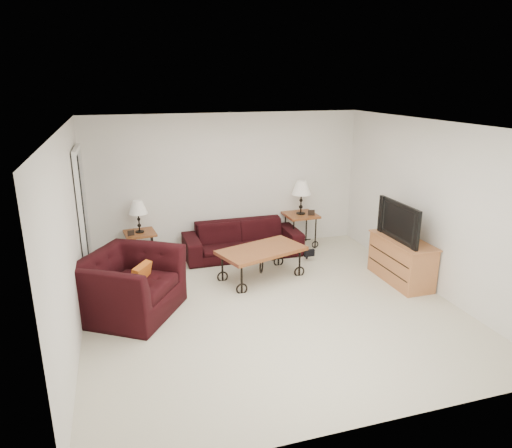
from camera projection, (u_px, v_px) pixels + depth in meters
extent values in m
plane|color=beige|center=(270.00, 306.00, 6.49)|extent=(5.00, 5.00, 0.00)
cube|color=white|center=(227.00, 183.00, 8.41)|extent=(5.00, 0.02, 2.50)
cube|color=white|center=(368.00, 304.00, 3.84)|extent=(5.00, 0.02, 2.50)
cube|color=white|center=(70.00, 239.00, 5.43)|extent=(0.02, 5.00, 2.50)
cube|color=white|center=(432.00, 207.00, 6.82)|extent=(0.02, 5.00, 2.50)
plane|color=white|center=(272.00, 125.00, 5.75)|extent=(5.00, 5.00, 0.00)
cube|color=black|center=(83.00, 219.00, 7.01)|extent=(0.08, 0.94, 2.04)
imported|color=black|center=(243.00, 239.00, 8.29)|extent=(2.09, 0.82, 0.61)
cube|color=brown|center=(141.00, 247.00, 7.97)|extent=(0.56, 0.56, 0.55)
cube|color=brown|center=(300.00, 230.00, 8.78)|extent=(0.60, 0.60, 0.63)
cube|color=black|center=(131.00, 233.00, 7.70)|extent=(0.11, 0.04, 0.09)
cube|color=black|center=(311.00, 213.00, 8.58)|extent=(0.13, 0.04, 0.11)
cube|color=brown|center=(261.00, 264.00, 7.34)|extent=(1.49, 1.11, 0.50)
imported|color=black|center=(130.00, 285.00, 6.18)|extent=(1.63, 1.68, 0.83)
cube|color=#B84F17|center=(141.00, 278.00, 6.15)|extent=(0.29, 0.37, 0.38)
cube|color=#C67C49|center=(401.00, 260.00, 7.21)|extent=(0.48, 1.15, 0.69)
imported|color=black|center=(404.00, 221.00, 7.02)|extent=(0.14, 1.03, 0.59)
ellipsoid|color=black|center=(307.00, 249.00, 8.14)|extent=(0.33, 0.28, 0.38)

